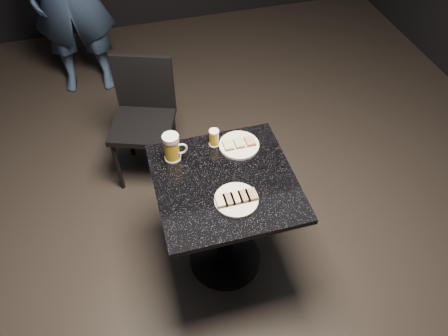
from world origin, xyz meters
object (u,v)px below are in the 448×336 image
at_px(chair, 144,113).
at_px(beer_tumbler, 214,138).
at_px(plate_large, 236,200).
at_px(table, 225,210).
at_px(beer_mug, 172,147).
at_px(plate_small, 239,145).

bearing_deg(chair, beer_tumbler, -64.18).
height_order(plate_large, table, plate_large).
xyz_separation_m(table, beer_tumbler, (0.01, 0.26, 0.29)).
height_order(table, chair, chair).
relative_size(beer_mug, beer_tumbler, 1.61).
bearing_deg(beer_tumbler, plate_small, -21.84).
bearing_deg(chair, table, -71.65).
bearing_deg(table, plate_small, 57.31).
xyz_separation_m(beer_mug, beer_tumbler, (0.23, 0.04, -0.03)).
height_order(plate_large, chair, chair).
height_order(table, beer_tumbler, beer_tumbler).
bearing_deg(chair, plate_large, -73.10).
xyz_separation_m(plate_large, beer_mug, (-0.24, 0.36, 0.07)).
distance_m(plate_small, table, 0.36).
height_order(plate_large, plate_small, same).
bearing_deg(table, beer_mug, 134.99).
bearing_deg(plate_small, plate_large, -108.82).
bearing_deg(beer_tumbler, chair, 115.82).
relative_size(plate_large, beer_mug, 1.35).
height_order(plate_small, beer_mug, beer_mug).
relative_size(plate_small, beer_tumbler, 2.20).
bearing_deg(table, beer_tumbler, 87.22).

